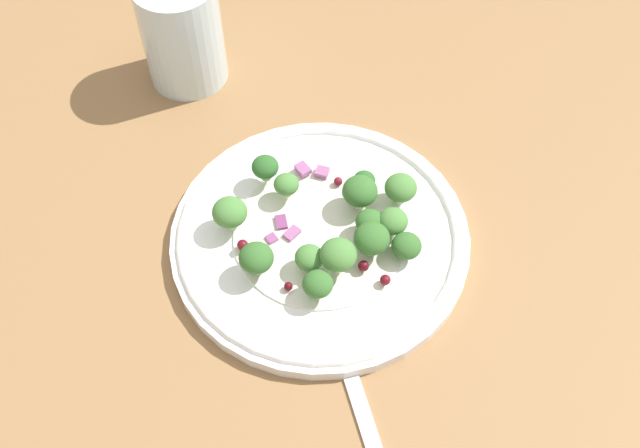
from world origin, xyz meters
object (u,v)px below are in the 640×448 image
(plate, at_px, (320,236))
(water_glass, at_px, (182,32))
(broccoli_floret_1, at_px, (309,258))
(broccoli_floret_2, at_px, (372,239))
(broccoli_floret_0, at_px, (364,181))
(fork, at_px, (367,426))

(plate, relative_size, water_glass, 2.33)
(plate, xyz_separation_m, water_glass, (-0.23, 0.08, 0.05))
(broccoli_floret_1, distance_m, broccoli_floret_2, 0.05)
(broccoli_floret_1, bearing_deg, broccoli_floret_2, 53.79)
(broccoli_floret_0, relative_size, broccoli_floret_1, 0.83)
(broccoli_floret_2, xyz_separation_m, fork, (0.08, -0.12, -0.03))
(fork, relative_size, water_glass, 1.46)
(broccoli_floret_1, height_order, water_glass, water_glass)
(plate, relative_size, broccoli_floret_1, 10.55)
(broccoli_floret_0, relative_size, broccoli_floret_2, 0.66)
(broccoli_floret_0, xyz_separation_m, fork, (0.12, -0.17, -0.02))
(broccoli_floret_2, xyz_separation_m, water_glass, (-0.27, 0.07, 0.02))
(water_glass, bearing_deg, broccoli_floret_0, -6.16)
(broccoli_floret_1, distance_m, water_glass, 0.27)
(water_glass, bearing_deg, broccoli_floret_1, -26.07)
(broccoli_floret_1, relative_size, fork, 0.15)
(fork, xyz_separation_m, water_glass, (-0.35, 0.19, 0.05))
(plate, bearing_deg, fork, -41.44)
(broccoli_floret_1, bearing_deg, fork, -34.85)
(broccoli_floret_0, bearing_deg, water_glass, 173.84)
(broccoli_floret_0, xyz_separation_m, broccoli_floret_1, (0.01, -0.09, 0.00))
(broccoli_floret_1, bearing_deg, broccoli_floret_0, 96.60)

